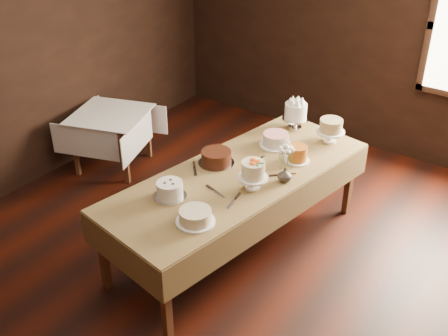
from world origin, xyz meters
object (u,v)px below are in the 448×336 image
side_table (110,120)px  cake_server_c (260,159)px  cake_server_b (231,204)px  cake_chocolate (216,158)px  cake_server_e (195,171)px  cake_flowers (253,177)px  flower_vase (285,175)px  cake_server_d (288,174)px  cake_caramel (297,154)px  cake_meringue (295,117)px  display_table (238,180)px  cake_swirl (170,190)px  cake_speckled (330,131)px  cake_cream (195,217)px  cake_lattice (276,140)px  cake_server_a (219,194)px

side_table → cake_server_c: bearing=-2.2°
side_table → cake_server_b: bearing=-20.3°
cake_chocolate → cake_server_e: cake_chocolate is taller
cake_flowers → flower_vase: size_ratio=2.05×
cake_chocolate → cake_server_d: size_ratio=1.50×
cake_caramel → cake_meringue: bearing=120.9°
display_table → cake_swirl: (-0.25, -0.61, 0.12)m
cake_speckled → cake_server_c: 0.77m
cake_chocolate → cake_server_e: bearing=-107.9°
cake_caramel → cake_server_b: size_ratio=0.95×
cake_chocolate → cake_cream: size_ratio=1.04×
cake_lattice → cake_swirl: (-0.24, -1.25, 0.01)m
cake_server_c → cake_swirl: bearing=167.1°
cake_flowers → cake_cream: bearing=-98.4°
cake_speckled → cake_chocolate: size_ratio=0.81×
cake_server_c → display_table: bearing=-179.3°
cake_caramel → cake_server_a: (-0.26, -0.85, -0.06)m
display_table → cake_flowers: size_ratio=10.27×
display_table → cake_lattice: cake_lattice is taller
cake_server_b → cake_server_d: size_ratio=1.00×
cake_caramel → cake_swirl: (-0.55, -1.11, -0.00)m
cake_lattice → cake_meringue: bearing=94.0°
cake_meringue → cake_server_a: bearing=-86.7°
cake_cream → cake_meringue: bearing=95.1°
cake_flowers → cake_server_c: cake_flowers is taller
cake_server_c → cake_server_b: bearing=-162.5°
display_table → side_table: (-2.00, 0.41, -0.14)m
cake_meringue → cake_swirl: (-0.21, -1.67, -0.06)m
display_table → cake_lattice: size_ratio=7.71×
cake_meringue → cake_server_c: 0.74m
cake_server_c → cake_server_d: 0.35m
display_table → flower_vase: (0.38, 0.13, 0.12)m
cake_meringue → cake_cream: (0.16, -1.83, -0.08)m
cake_chocolate → cake_server_a: bearing=-51.5°
cake_swirl → cake_server_b: (0.46, 0.20, -0.06)m
cake_meringue → cake_speckled: bearing=-7.7°
cake_server_b → flower_vase: (0.17, 0.54, 0.06)m
cake_cream → cake_server_b: (0.08, 0.35, -0.05)m
cake_server_b → flower_vase: 0.57m
display_table → cake_speckled: 1.09m
display_table → cake_server_e: bearing=-151.1°
cake_server_c → cake_flowers: bearing=-152.4°
display_table → cake_server_a: (0.04, -0.35, 0.06)m
cake_chocolate → cake_server_b: size_ratio=1.50×
display_table → cake_chocolate: bearing=172.3°
display_table → cake_caramel: (0.30, 0.50, 0.13)m
cake_flowers → flower_vase: 0.30m
cake_caramel → cake_cream: 1.27m
cake_server_d → cake_server_e: bearing=166.8°
side_table → cake_server_b: (2.21, -0.82, 0.20)m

